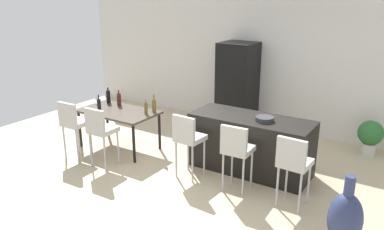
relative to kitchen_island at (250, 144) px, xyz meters
name	(u,v)px	position (x,y,z in m)	size (l,w,h in m)	color
ground_plane	(206,178)	(-0.45, -0.64, -0.46)	(10.00, 10.00, 0.00)	#C6B28E
back_wall	(277,61)	(-0.45, 2.19, 0.99)	(10.00, 0.12, 2.90)	silver
kitchen_island	(250,144)	(0.00, 0.00, 0.00)	(1.97, 0.77, 0.92)	black
bar_chair_left	(188,136)	(-0.72, -0.77, 0.24)	(0.42, 0.42, 1.05)	beige
bar_chair_middle	(237,148)	(0.12, -0.77, 0.24)	(0.42, 0.42, 1.05)	beige
bar_chair_right	(294,161)	(0.97, -0.77, 0.24)	(0.42, 0.42, 1.05)	beige
dining_table	(118,114)	(-2.46, -0.46, 0.21)	(1.46, 0.84, 0.74)	#4C4238
dining_chair_near	(73,121)	(-2.79, -1.24, 0.24)	(0.41, 0.41, 1.05)	beige
dining_chair_far	(100,128)	(-2.13, -1.24, 0.24)	(0.41, 0.41, 1.05)	beige
wine_bottle_near	(119,99)	(-2.67, -0.20, 0.40)	(0.08, 0.08, 0.30)	#471E19
wine_bottle_end	(154,106)	(-1.85, -0.17, 0.40)	(0.07, 0.07, 0.33)	brown
wine_bottle_left	(146,108)	(-1.90, -0.33, 0.39)	(0.06, 0.06, 0.27)	brown
wine_bottle_right	(108,97)	(-2.97, -0.18, 0.41)	(0.08, 0.08, 0.31)	black
wine_bottle_inner	(99,106)	(-2.66, -0.73, 0.41)	(0.07, 0.07, 0.33)	black
wine_glass_middle	(96,98)	(-3.13, -0.35, 0.40)	(0.07, 0.07, 0.17)	silver
refrigerator	(237,86)	(-1.13, 1.75, 0.46)	(0.72, 0.68, 1.84)	black
fruit_bowl	(265,119)	(0.24, -0.06, 0.50)	(0.29, 0.29, 0.07)	#333338
floor_vase	(345,218)	(1.76, -1.22, -0.12)	(0.40, 0.40, 0.89)	navy
potted_plant	(370,135)	(1.55, 1.74, -0.08)	(0.45, 0.45, 0.64)	beige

